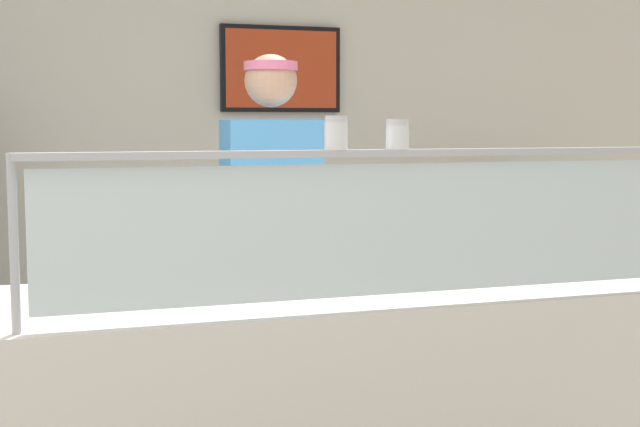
{
  "coord_description": "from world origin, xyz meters",
  "views": [
    {
      "loc": [
        0.13,
        -2.29,
        1.48
      ],
      "look_at": [
        1.04,
        0.44,
        1.19
      ],
      "focal_mm": 49.9,
      "sensor_mm": 36.0,
      "label": 1
    }
  ],
  "objects_px": {
    "parmesan_shaker": "(336,135)",
    "pizza_box_stack": "(515,208)",
    "pizza_server": "(341,271)",
    "worker_figure": "(273,242)",
    "pepper_flake_shaker": "(397,136)",
    "pizza_tray": "(351,276)"
  },
  "relations": [
    {
      "from": "pizza_tray",
      "to": "parmesan_shaker",
      "type": "xyz_separation_m",
      "value": [
        -0.21,
        -0.45,
        0.48
      ]
    },
    {
      "from": "worker_figure",
      "to": "pizza_box_stack",
      "type": "relative_size",
      "value": 3.85
    },
    {
      "from": "pizza_box_stack",
      "to": "pizza_server",
      "type": "bearing_deg",
      "value": -134.03
    },
    {
      "from": "parmesan_shaker",
      "to": "pizza_box_stack",
      "type": "xyz_separation_m",
      "value": [
        1.91,
        2.22,
        -0.46
      ]
    },
    {
      "from": "pizza_server",
      "to": "pepper_flake_shaker",
      "type": "height_order",
      "value": "pepper_flake_shaker"
    },
    {
      "from": "pizza_tray",
      "to": "worker_figure",
      "type": "xyz_separation_m",
      "value": [
        -0.1,
        0.64,
        0.04
      ]
    },
    {
      "from": "pizza_server",
      "to": "pizza_tray",
      "type": "bearing_deg",
      "value": 35.67
    },
    {
      "from": "parmesan_shaker",
      "to": "worker_figure",
      "type": "xyz_separation_m",
      "value": [
        0.12,
        1.09,
        -0.45
      ]
    },
    {
      "from": "parmesan_shaker",
      "to": "pizza_tray",
      "type": "bearing_deg",
      "value": 64.49
    },
    {
      "from": "pizza_tray",
      "to": "pizza_box_stack",
      "type": "xyz_separation_m",
      "value": [
        1.69,
        1.77,
        0.02
      ]
    },
    {
      "from": "pizza_server",
      "to": "parmesan_shaker",
      "type": "bearing_deg",
      "value": -101.23
    },
    {
      "from": "pizza_tray",
      "to": "pizza_server",
      "type": "height_order",
      "value": "pizza_server"
    },
    {
      "from": "worker_figure",
      "to": "pizza_server",
      "type": "bearing_deg",
      "value": -85.17
    },
    {
      "from": "pepper_flake_shaker",
      "to": "pizza_box_stack",
      "type": "relative_size",
      "value": 0.19
    },
    {
      "from": "parmesan_shaker",
      "to": "pizza_box_stack",
      "type": "relative_size",
      "value": 0.21
    },
    {
      "from": "worker_figure",
      "to": "pizza_box_stack",
      "type": "xyz_separation_m",
      "value": [
        1.79,
        1.13,
        -0.02
      ]
    },
    {
      "from": "pizza_tray",
      "to": "parmesan_shaker",
      "type": "distance_m",
      "value": 0.7
    },
    {
      "from": "pizza_server",
      "to": "worker_figure",
      "type": "xyz_separation_m",
      "value": [
        -0.06,
        0.66,
        0.02
      ]
    },
    {
      "from": "parmesan_shaker",
      "to": "pepper_flake_shaker",
      "type": "relative_size",
      "value": 1.1
    },
    {
      "from": "pizza_tray",
      "to": "pepper_flake_shaker",
      "type": "relative_size",
      "value": 5.53
    },
    {
      "from": "pizza_server",
      "to": "pizza_box_stack",
      "type": "relative_size",
      "value": 0.61
    },
    {
      "from": "parmesan_shaker",
      "to": "pepper_flake_shaker",
      "type": "xyz_separation_m",
      "value": [
        0.19,
        -0.0,
        -0.0
      ]
    }
  ]
}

